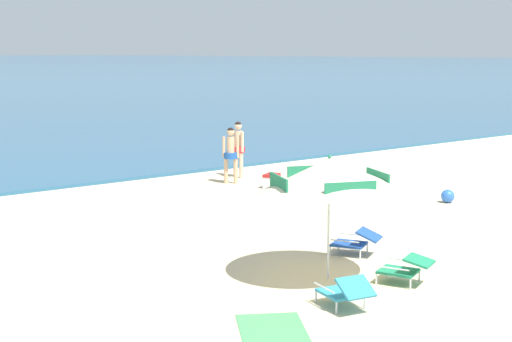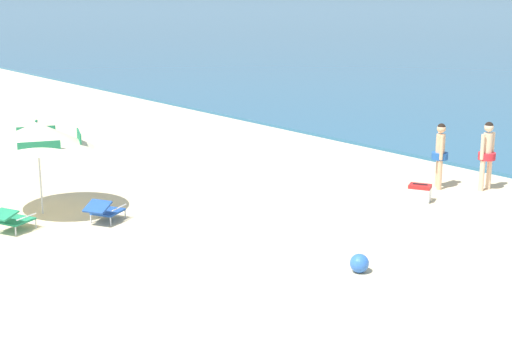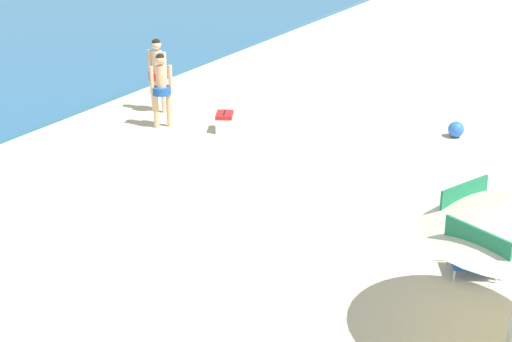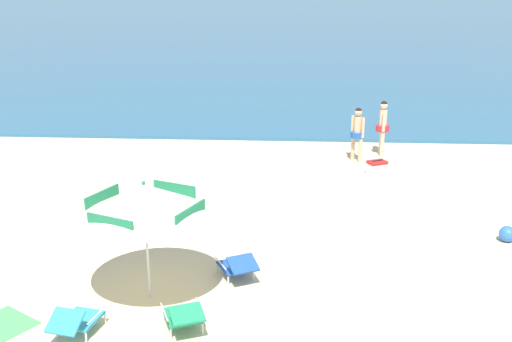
% 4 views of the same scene
% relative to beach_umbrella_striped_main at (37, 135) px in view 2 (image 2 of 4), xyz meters
% --- Properties ---
extents(beach_umbrella_striped_main, '(2.97, 2.98, 2.10)m').
position_rel_beach_umbrella_striped_main_xyz_m(beach_umbrella_striped_main, '(0.00, 0.00, 0.00)').
color(beach_umbrella_striped_main, silver).
rests_on(beach_umbrella_striped_main, ground).
extents(lounge_chair_under_umbrella, '(0.87, 1.01, 0.51)m').
position_rel_beach_umbrella_striped_main_xyz_m(lounge_chair_under_umbrella, '(1.44, 0.73, -1.48)').
color(lounge_chair_under_umbrella, '#1E4799').
rests_on(lounge_chair_under_umbrella, ground).
extents(lounge_chair_facing_sea, '(0.81, 0.98, 0.49)m').
position_rel_beach_umbrella_striped_main_xyz_m(lounge_chair_facing_sea, '(0.77, -1.01, -1.48)').
color(lounge_chair_facing_sea, '#1E7F56').
rests_on(lounge_chair_facing_sea, ground).
extents(person_standing_near_shore, '(0.41, 0.50, 1.69)m').
position_rel_beach_umbrella_striped_main_xyz_m(person_standing_near_shore, '(5.13, 9.12, -0.78)').
color(person_standing_near_shore, beige).
rests_on(person_standing_near_shore, ground).
extents(person_standing_beside, '(0.40, 0.40, 1.62)m').
position_rel_beach_umbrella_striped_main_xyz_m(person_standing_beside, '(4.30, 8.39, -0.82)').
color(person_standing_beside, '#D8A87F').
rests_on(person_standing_beside, ground).
extents(cooler_box, '(0.60, 0.54, 0.43)m').
position_rel_beach_umbrella_striped_main_xyz_m(cooler_box, '(4.74, 7.09, -1.56)').
color(cooler_box, white).
rests_on(cooler_box, ground).
extents(beach_ball, '(0.34, 0.34, 0.34)m').
position_rel_beach_umbrella_striped_main_xyz_m(beach_ball, '(6.85, 2.72, -1.59)').
color(beach_ball, blue).
rests_on(beach_ball, ground).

